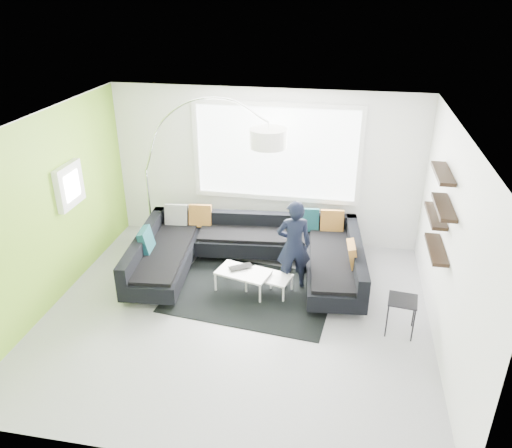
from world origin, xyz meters
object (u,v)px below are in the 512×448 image
(sectional_sofa, at_px, (248,257))
(arc_lamp, at_px, (146,171))
(laptop, at_px, (242,269))
(person, at_px, (294,245))
(coffee_table, at_px, (256,282))
(side_table, at_px, (401,316))

(sectional_sofa, relative_size, arc_lamp, 1.39)
(sectional_sofa, distance_m, arc_lamp, 2.43)
(laptop, bearing_deg, person, -18.29)
(coffee_table, bearing_deg, arc_lamp, 163.38)
(sectional_sofa, xyz_separation_m, arc_lamp, (-2.01, 0.91, 1.03))
(laptop, bearing_deg, arc_lamp, 112.60)
(person, bearing_deg, sectional_sofa, -27.79)
(side_table, relative_size, laptop, 1.18)
(person, bearing_deg, side_table, 137.29)
(sectional_sofa, height_order, laptop, sectional_sofa)
(sectional_sofa, bearing_deg, coffee_table, -69.22)
(side_table, height_order, laptop, side_table)
(arc_lamp, height_order, laptop, arc_lamp)
(sectional_sofa, bearing_deg, side_table, -30.01)
(coffee_table, bearing_deg, side_table, -1.85)
(arc_lamp, bearing_deg, side_table, -13.91)
(sectional_sofa, xyz_separation_m, coffee_table, (0.22, -0.44, -0.18))
(sectional_sofa, relative_size, coffee_table, 3.69)
(sectional_sofa, xyz_separation_m, side_table, (2.35, -1.07, -0.08))
(side_table, bearing_deg, sectional_sofa, 155.42)
(person, bearing_deg, arc_lamp, -35.29)
(coffee_table, distance_m, laptop, 0.30)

